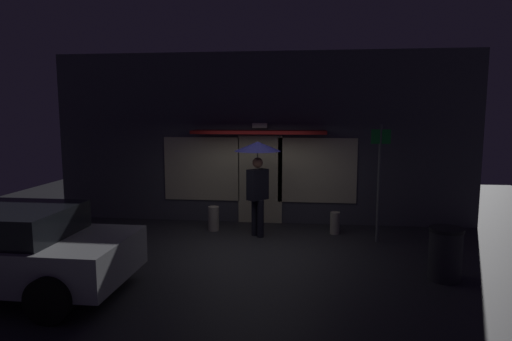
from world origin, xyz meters
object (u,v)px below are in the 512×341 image
street_sign_post (379,177)px  sidewalk_bollard (214,219)px  trash_bin (445,254)px  person_with_umbrella (258,163)px  sidewalk_bollard_2 (335,223)px

street_sign_post → sidewalk_bollard: street_sign_post is taller
trash_bin → person_with_umbrella: bearing=146.9°
sidewalk_bollard → sidewalk_bollard_2: bearing=0.7°
trash_bin → sidewalk_bollard_2: bearing=122.2°
person_with_umbrella → sidewalk_bollard: (-1.08, 0.35, -1.37)m
street_sign_post → sidewalk_bollard_2: 1.54m
sidewalk_bollard_2 → trash_bin: (1.62, -2.58, 0.19)m
person_with_umbrella → sidewalk_bollard_2: (1.74, 0.39, -1.40)m
street_sign_post → sidewalk_bollard_2: (-0.86, 0.53, -1.17)m
sidewalk_bollard_2 → trash_bin: size_ratio=0.57×
sidewalk_bollard_2 → street_sign_post: bearing=-31.3°
sidewalk_bollard → sidewalk_bollard_2: (2.82, 0.03, -0.03)m
person_with_umbrella → trash_bin: bearing=-79.8°
street_sign_post → sidewalk_bollard_2: size_ratio=4.97×
sidewalk_bollard_2 → person_with_umbrella: bearing=-167.5°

